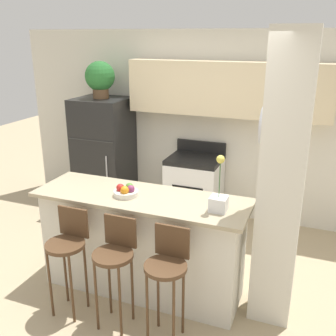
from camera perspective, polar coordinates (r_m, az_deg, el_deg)
name	(u,v)px	position (r m, az deg, el deg)	size (l,w,h in m)	color
ground_plane	(143,288)	(4.24, -3.68, -16.97)	(14.00, 14.00, 0.00)	tan
wall_back	(212,112)	(5.36, 6.42, 8.13)	(5.60, 0.38, 2.55)	silver
pillar_right	(281,186)	(3.42, 16.09, -2.47)	(0.38, 0.32, 2.55)	silver
counter_bar	(142,243)	(3.96, -3.84, -10.86)	(2.08, 0.67, 1.03)	silver
refrigerator	(104,154)	(5.81, -9.25, 1.97)	(0.74, 0.70, 1.64)	black
stove_range	(194,189)	(5.44, 3.83, -3.00)	(0.70, 0.61, 1.07)	white
bar_stool_left	(68,246)	(3.71, -14.33, -10.91)	(0.35, 0.35, 1.00)	#4C331E
bar_stool_mid	(115,256)	(3.48, -7.69, -12.61)	(0.35, 0.35, 1.00)	#4C331E
bar_stool_right	(167,268)	(3.30, -0.12, -14.31)	(0.35, 0.35, 1.00)	#4C331E
potted_plant_on_fridge	(100,78)	(5.60, -9.84, 12.77)	(0.41, 0.41, 0.50)	brown
orchid_vase	(219,199)	(3.40, 7.38, -4.49)	(0.15, 0.15, 0.50)	white
fruit_bowl	(126,191)	(3.73, -6.11, -3.38)	(0.23, 0.23, 0.12)	silver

